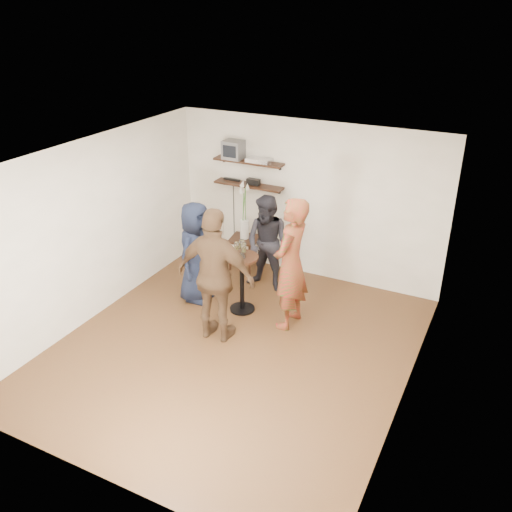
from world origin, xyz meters
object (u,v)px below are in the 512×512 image
at_px(radio, 253,182).
at_px(drinks_table, 242,276).
at_px(crt_monitor, 234,149).
at_px(side_table, 245,243).
at_px(person_plaid, 291,264).
at_px(person_brown, 216,276).
at_px(person_dark, 268,244).
at_px(dvd_deck, 259,160).
at_px(person_navy, 196,252).

height_order(radio, drinks_table, radio).
xyz_separation_m(crt_monitor, side_table, (0.29, -0.20, -1.54)).
bearing_deg(drinks_table, person_plaid, -2.33).
bearing_deg(person_plaid, person_brown, -42.59).
bearing_deg(person_dark, drinks_table, -90.00).
bearing_deg(dvd_deck, crt_monitor, 180.00).
bearing_deg(person_navy, person_dark, -46.72).
bearing_deg(person_brown, crt_monitor, -69.79).
relative_size(person_dark, person_brown, 0.82).
height_order(crt_monitor, dvd_deck, crt_monitor).
bearing_deg(person_dark, person_brown, -86.84).
bearing_deg(side_table, person_plaid, -42.62).
distance_m(radio, person_dark, 1.16).
bearing_deg(person_plaid, drinks_table, -90.00).
bearing_deg(drinks_table, side_table, 116.04).
bearing_deg(radio, person_dark, -48.30).
bearing_deg(person_navy, radio, -9.11).
relative_size(dvd_deck, person_plaid, 0.21).
distance_m(crt_monitor, side_table, 1.58).
relative_size(dvd_deck, radio, 1.82).
distance_m(person_plaid, person_brown, 1.06).
xyz_separation_m(person_dark, person_brown, (-0.02, -1.56, 0.17)).
bearing_deg(radio, side_table, -109.32).
height_order(drinks_table, person_navy, person_navy).
height_order(person_plaid, person_navy, person_plaid).
height_order(drinks_table, person_dark, person_dark).
bearing_deg(crt_monitor, side_table, -34.46).
bearing_deg(dvd_deck, person_dark, -53.93).
bearing_deg(radio, person_plaid, -48.18).
bearing_deg(crt_monitor, dvd_deck, 0.00).
bearing_deg(person_plaid, dvd_deck, -138.27).
xyz_separation_m(crt_monitor, person_brown, (0.93, -2.23, -1.07)).
relative_size(side_table, drinks_table, 0.63).
distance_m(crt_monitor, person_plaid, 2.48).
distance_m(drinks_table, person_brown, 0.87).
distance_m(side_table, person_navy, 1.30).
xyz_separation_m(drinks_table, person_brown, (0.03, -0.78, 0.37)).
relative_size(crt_monitor, drinks_table, 0.36).
distance_m(drinks_table, person_plaid, 0.87).
bearing_deg(radio, person_navy, -99.50).
distance_m(crt_monitor, drinks_table, 2.23).
bearing_deg(dvd_deck, person_brown, -78.17).
bearing_deg(side_table, person_navy, -97.87).
height_order(radio, side_table, radio).
bearing_deg(person_dark, person_plaid, -44.25).
relative_size(person_dark, person_navy, 0.99).
xyz_separation_m(radio, person_navy, (-0.24, -1.44, -0.72)).
height_order(side_table, person_brown, person_brown).
distance_m(dvd_deck, radio, 0.40).
height_order(person_dark, person_brown, person_brown).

